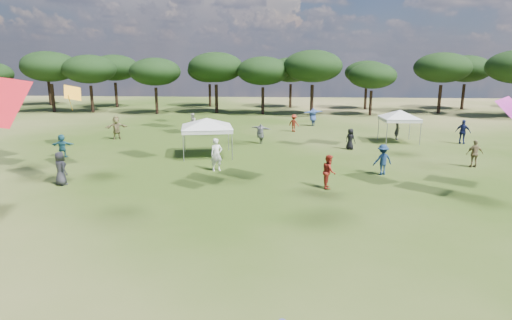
{
  "coord_description": "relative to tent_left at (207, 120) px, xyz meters",
  "views": [
    {
      "loc": [
        0.1,
        -6.99,
        6.22
      ],
      "look_at": [
        -0.78,
        6.0,
        3.22
      ],
      "focal_mm": 30.0,
      "sensor_mm": 36.0,
      "label": 1
    }
  ],
  "objects": [
    {
      "name": "tree_line",
      "position": [
        7.48,
        26.39,
        2.99
      ],
      "size": [
        108.78,
        17.63,
        7.77
      ],
      "color": "black",
      "rests_on": "ground"
    },
    {
      "name": "tent_right",
      "position": [
        14.14,
        5.92,
        -0.01
      ],
      "size": [
        5.47,
        5.47,
        2.85
      ],
      "rotation": [
        0.0,
        0.0,
        0.04
      ],
      "color": "gray",
      "rests_on": "ground"
    },
    {
      "name": "festival_crowd",
      "position": [
        3.81,
        3.84,
        -1.58
      ],
      "size": [
        29.76,
        23.04,
        1.91
      ],
      "color": "#2D2D32",
      "rests_on": "ground"
    },
    {
      "name": "tent_left",
      "position": [
        0.0,
        0.0,
        0.0
      ],
      "size": [
        6.49,
        6.49,
        2.86
      ],
      "rotation": [
        0.0,
        0.0,
        0.2
      ],
      "color": "gray",
      "rests_on": "ground"
    }
  ]
}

